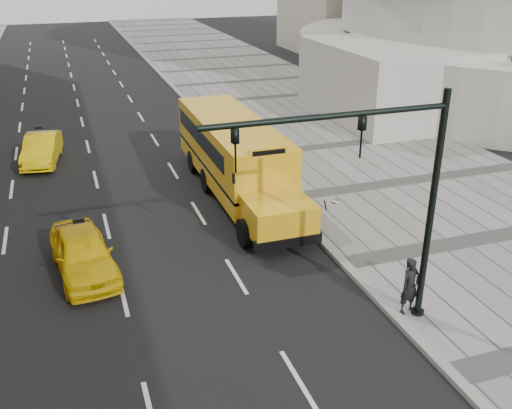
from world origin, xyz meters
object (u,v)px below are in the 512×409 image
object	(u,v)px
pedestrian	(410,286)
taxi_far	(42,149)
taxi_near	(83,253)
traffic_signal	(386,188)
school_bus	(234,151)

from	to	relation	value
pedestrian	taxi_far	bearing A→B (deg)	110.11
taxi_near	traffic_signal	size ratio (longest dim) A/B	0.65
school_bus	pedestrian	bearing A→B (deg)	-79.70
school_bus	taxi_near	distance (m)	8.23
pedestrian	taxi_near	bearing A→B (deg)	137.73
taxi_far	traffic_signal	world-z (taller)	traffic_signal
taxi_far	traffic_signal	distance (m)	19.16
pedestrian	traffic_signal	world-z (taller)	traffic_signal
school_bus	taxi_far	distance (m)	10.06
school_bus	taxi_near	bearing A→B (deg)	-142.29
pedestrian	traffic_signal	xyz separation A→B (m)	(-1.18, -0.16, 3.12)
taxi_far	traffic_signal	bearing A→B (deg)	-55.41
school_bus	taxi_far	bearing A→B (deg)	140.21
school_bus	taxi_near	xyz separation A→B (m)	(-6.45, -4.99, -1.05)
taxi_near	pedestrian	xyz separation A→B (m)	(8.33, -5.33, 0.26)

